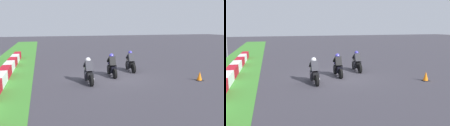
{
  "view_description": "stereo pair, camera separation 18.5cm",
  "coord_description": "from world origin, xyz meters",
  "views": [
    {
      "loc": [
        -13.47,
        4.44,
        3.32
      ],
      "look_at": [
        0.16,
        0.01,
        0.9
      ],
      "focal_mm": 35.43,
      "sensor_mm": 36.0,
      "label": 1
    },
    {
      "loc": [
        -13.52,
        4.26,
        3.32
      ],
      "look_at": [
        0.16,
        0.01,
        0.9
      ],
      "focal_mm": 35.43,
      "sensor_mm": 36.0,
      "label": 2
    }
  ],
  "objects": [
    {
      "name": "traffic_cone",
      "position": [
        -2.57,
        -4.75,
        0.26
      ],
      "size": [
        0.4,
        0.4,
        0.56
      ],
      "color": "black",
      "rests_on": "ground_plane"
    },
    {
      "name": "rider_lane_b",
      "position": [
        0.2,
        0.01,
        0.62
      ],
      "size": [
        2.04,
        0.55,
        1.51
      ],
      "rotation": [
        0.0,
        0.0,
        -0.03
      ],
      "color": "black",
      "rests_on": "ground_plane"
    },
    {
      "name": "track_barrier",
      "position": [
        -0.0,
        6.72,
        0.32
      ],
      "size": [
        23.27,
        0.6,
        0.64
      ],
      "color": "red",
      "rests_on": "ground_plane"
    },
    {
      "name": "rider_lane_c",
      "position": [
        -1.11,
        1.85,
        0.62
      ],
      "size": [
        2.04,
        0.54,
        1.51
      ],
      "rotation": [
        0.0,
        0.0,
        0.01
      ],
      "color": "black",
      "rests_on": "ground_plane"
    },
    {
      "name": "rider_lane_a",
      "position": [
        1.37,
        -1.83,
        0.62
      ],
      "size": [
        2.04,
        0.55,
        1.51
      ],
      "rotation": [
        0.0,
        0.0,
        -0.07
      ],
      "color": "black",
      "rests_on": "ground_plane"
    },
    {
      "name": "ground_plane",
      "position": [
        0.0,
        0.0,
        0.0
      ],
      "size": [
        120.0,
        120.0,
        0.0
      ],
      "primitive_type": "plane",
      "color": "#3B3840"
    }
  ]
}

